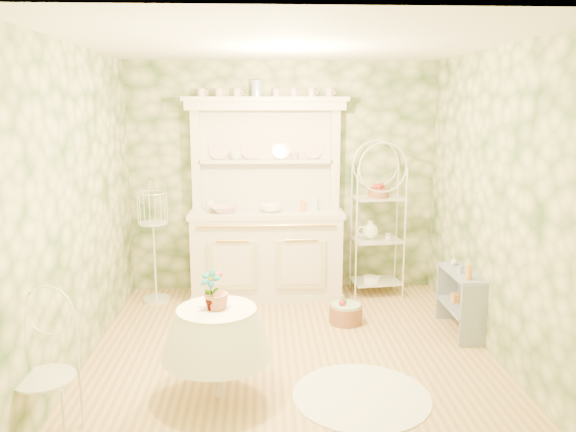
{
  "coord_description": "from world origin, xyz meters",
  "views": [
    {
      "loc": [
        -0.25,
        -4.79,
        2.2
      ],
      "look_at": [
        0.0,
        0.5,
        1.15
      ],
      "focal_mm": 35.0,
      "sensor_mm": 36.0,
      "label": 1
    }
  ],
  "objects_px": {
    "side_shelf": "(460,303)",
    "floor_basket": "(346,311)",
    "round_table": "(218,349)",
    "kitchen_dresser": "(266,199)",
    "bakers_rack": "(378,213)",
    "birdcage_stand": "(154,238)",
    "cafe_chair": "(45,386)"
  },
  "relations": [
    {
      "from": "floor_basket",
      "to": "birdcage_stand",
      "type": "bearing_deg",
      "value": 159.95
    },
    {
      "from": "bakers_rack",
      "to": "birdcage_stand",
      "type": "distance_m",
      "value": 2.57
    },
    {
      "from": "round_table",
      "to": "floor_basket",
      "type": "bearing_deg",
      "value": 50.29
    },
    {
      "from": "birdcage_stand",
      "to": "cafe_chair",
      "type": "bearing_deg",
      "value": -94.56
    },
    {
      "from": "kitchen_dresser",
      "to": "bakers_rack",
      "type": "distance_m",
      "value": 1.3
    },
    {
      "from": "kitchen_dresser",
      "to": "bakers_rack",
      "type": "xyz_separation_m",
      "value": [
        1.29,
        0.0,
        -0.18
      ]
    },
    {
      "from": "round_table",
      "to": "floor_basket",
      "type": "xyz_separation_m",
      "value": [
        1.19,
        1.44,
        -0.27
      ]
    },
    {
      "from": "cafe_chair",
      "to": "birdcage_stand",
      "type": "relative_size",
      "value": 0.54
    },
    {
      "from": "bakers_rack",
      "to": "birdcage_stand",
      "type": "bearing_deg",
      "value": 176.14
    },
    {
      "from": "bakers_rack",
      "to": "floor_basket",
      "type": "distance_m",
      "value": 1.33
    },
    {
      "from": "kitchen_dresser",
      "to": "floor_basket",
      "type": "height_order",
      "value": "kitchen_dresser"
    },
    {
      "from": "round_table",
      "to": "kitchen_dresser",
      "type": "bearing_deg",
      "value": 80.42
    },
    {
      "from": "side_shelf",
      "to": "birdcage_stand",
      "type": "distance_m",
      "value": 3.34
    },
    {
      "from": "birdcage_stand",
      "to": "floor_basket",
      "type": "distance_m",
      "value": 2.28
    },
    {
      "from": "side_shelf",
      "to": "birdcage_stand",
      "type": "height_order",
      "value": "birdcage_stand"
    },
    {
      "from": "bakers_rack",
      "to": "round_table",
      "type": "bearing_deg",
      "value": -132.93
    },
    {
      "from": "round_table",
      "to": "cafe_chair",
      "type": "bearing_deg",
      "value": -154.17
    },
    {
      "from": "bakers_rack",
      "to": "birdcage_stand",
      "type": "xyz_separation_m",
      "value": [
        -2.55,
        -0.15,
        -0.23
      ]
    },
    {
      "from": "kitchen_dresser",
      "to": "birdcage_stand",
      "type": "bearing_deg",
      "value": -173.5
    },
    {
      "from": "kitchen_dresser",
      "to": "round_table",
      "type": "distance_m",
      "value": 2.48
    },
    {
      "from": "side_shelf",
      "to": "round_table",
      "type": "height_order",
      "value": "round_table"
    },
    {
      "from": "floor_basket",
      "to": "kitchen_dresser",
      "type": "bearing_deg",
      "value": 131.7
    },
    {
      "from": "floor_basket",
      "to": "bakers_rack",
      "type": "bearing_deg",
      "value": 61.48
    },
    {
      "from": "bakers_rack",
      "to": "kitchen_dresser",
      "type": "bearing_deg",
      "value": 173.01
    },
    {
      "from": "cafe_chair",
      "to": "floor_basket",
      "type": "distance_m",
      "value": 3.02
    },
    {
      "from": "round_table",
      "to": "birdcage_stand",
      "type": "xyz_separation_m",
      "value": [
        -0.87,
        2.19,
        0.35
      ]
    },
    {
      "from": "kitchen_dresser",
      "to": "cafe_chair",
      "type": "distance_m",
      "value": 3.3
    },
    {
      "from": "side_shelf",
      "to": "cafe_chair",
      "type": "xyz_separation_m",
      "value": [
        -3.36,
        -1.68,
        0.1
      ]
    },
    {
      "from": "kitchen_dresser",
      "to": "cafe_chair",
      "type": "relative_size",
      "value": 2.89
    },
    {
      "from": "birdcage_stand",
      "to": "kitchen_dresser",
      "type": "bearing_deg",
      "value": 6.5
    },
    {
      "from": "round_table",
      "to": "floor_basket",
      "type": "relative_size",
      "value": 2.03
    },
    {
      "from": "side_shelf",
      "to": "floor_basket",
      "type": "relative_size",
      "value": 1.79
    }
  ]
}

